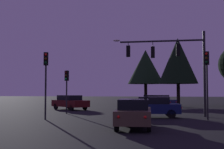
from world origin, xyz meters
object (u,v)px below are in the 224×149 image
traffic_light_median (46,72)px  car_nearside_lane (134,113)px  car_parked_lot (156,101)px  traffic_light_corner_left (207,72)px  car_crossing_left (152,107)px  tree_left_far (178,61)px  car_far_lane (70,102)px  tree_lot_edge (146,67)px  traffic_light_corner_right (67,83)px  traffic_signal_mast_arm (173,57)px

traffic_light_median → car_nearside_lane: traffic_light_median is taller
traffic_light_median → car_parked_lot: traffic_light_median is taller
car_nearside_lane → traffic_light_corner_left: bearing=49.1°
car_crossing_left → tree_left_far: size_ratio=0.49×
car_far_lane → car_parked_lot: (8.93, 3.52, -0.00)m
traffic_light_median → tree_left_far: 22.15m
car_far_lane → tree_left_far: 15.18m
tree_left_far → car_parked_lot: bearing=-120.9°
traffic_light_median → car_far_lane: (-1.65, 11.33, -2.46)m
tree_lot_edge → traffic_light_median: bearing=-103.2°
traffic_light_corner_left → car_parked_lot: size_ratio=0.97×
traffic_light_corner_right → car_far_lane: 6.05m
car_far_lane → traffic_signal_mast_arm: bearing=-34.9°
car_crossing_left → traffic_light_median: bearing=-158.2°
car_far_lane → tree_lot_edge: tree_lot_edge is taller
tree_left_far → traffic_light_median: bearing=-117.3°
traffic_signal_mast_arm → traffic_light_median: (-8.79, -4.05, -1.30)m
tree_left_far → car_crossing_left: bearing=-99.9°
tree_lot_edge → tree_left_far: bearing=-49.2°
traffic_light_corner_left → car_parked_lot: bearing=104.9°
car_nearside_lane → traffic_signal_mast_arm: bearing=73.4°
traffic_light_median → tree_left_far: bearing=62.7°
traffic_light_corner_right → tree_left_far: size_ratio=0.43×
traffic_signal_mast_arm → traffic_light_corner_right: size_ratio=1.92×
car_far_lane → traffic_light_median: bearing=-81.7°
traffic_signal_mast_arm → traffic_light_corner_right: (-9.09, 1.69, -1.89)m
traffic_light_corner_left → traffic_light_corner_right: 12.09m
car_crossing_left → traffic_light_corner_right: bearing=159.0°
car_nearside_lane → car_parked_lot: (0.89, 18.81, 0.00)m
tree_left_far → traffic_light_corner_right: bearing=-127.0°
traffic_signal_mast_arm → traffic_light_corner_right: traffic_signal_mast_arm is taller
car_far_lane → traffic_light_corner_left: bearing=-38.8°
traffic_light_median → tree_lot_edge: size_ratio=0.58×
car_parked_lot → traffic_light_corner_right: bearing=-129.8°
traffic_signal_mast_arm → tree_lot_edge: 20.77m
traffic_light_corner_left → car_nearside_lane: (-4.50, -5.20, -2.46)m
car_crossing_left → tree_left_far: tree_left_far is taller
car_far_lane → traffic_light_corner_right: bearing=-76.4°
car_far_lane → tree_lot_edge: size_ratio=0.58×
tree_left_far → tree_lot_edge: bearing=130.8°
car_far_lane → tree_left_far: bearing=35.0°
traffic_light_corner_left → tree_lot_edge: (-5.14, 23.34, 2.23)m
car_far_lane → car_parked_lot: size_ratio=0.97×
car_parked_lot → tree_lot_edge: size_ratio=0.60×
traffic_signal_mast_arm → car_far_lane: traffic_signal_mast_arm is taller
traffic_light_corner_right → car_nearside_lane: traffic_light_corner_right is taller
car_nearside_lane → tree_left_far: size_ratio=0.52×
traffic_light_corner_left → tree_left_far: bearing=92.5°
car_nearside_lane → car_parked_lot: bearing=87.3°
traffic_light_median → car_nearside_lane: 7.92m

